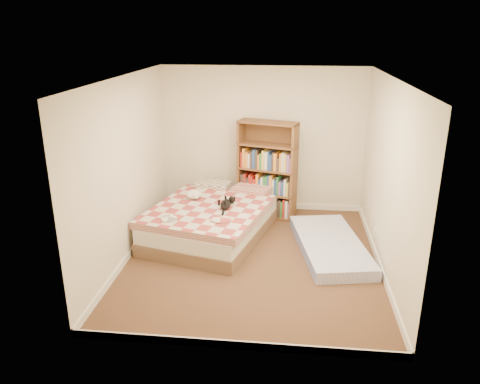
# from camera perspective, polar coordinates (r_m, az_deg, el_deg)

# --- Properties ---
(room) EXTENTS (3.51, 4.01, 2.51)m
(room) POSITION_cam_1_polar(r_m,az_deg,el_deg) (6.24, 1.63, 1.72)
(room) COLOR #48291E
(room) RESTS_ON ground
(bed) EXTENTS (2.02, 2.49, 0.58)m
(bed) POSITION_cam_1_polar(r_m,az_deg,el_deg) (7.33, -3.35, -3.28)
(bed) COLOR brown
(bed) RESTS_ON room
(bookshelf) EXTENTS (1.08, 0.60, 1.64)m
(bookshelf) POSITION_cam_1_polar(r_m,az_deg,el_deg) (8.02, 3.30, 1.23)
(bookshelf) COLOR brown
(bookshelf) RESTS_ON room
(floor_mattress) EXTENTS (1.19, 2.02, 0.17)m
(floor_mattress) POSITION_cam_1_polar(r_m,az_deg,el_deg) (7.00, 10.91, -6.41)
(floor_mattress) COLOR #7885C9
(floor_mattress) RESTS_ON room
(black_cat) EXTENTS (0.28, 0.58, 0.13)m
(black_cat) POSITION_cam_1_polar(r_m,az_deg,el_deg) (7.06, -1.71, -1.42)
(black_cat) COLOR black
(black_cat) RESTS_ON bed
(white_dog) EXTENTS (0.32, 0.34, 0.13)m
(white_dog) POSITION_cam_1_polar(r_m,az_deg,el_deg) (7.45, -5.60, -0.29)
(white_dog) COLOR white
(white_dog) RESTS_ON bed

